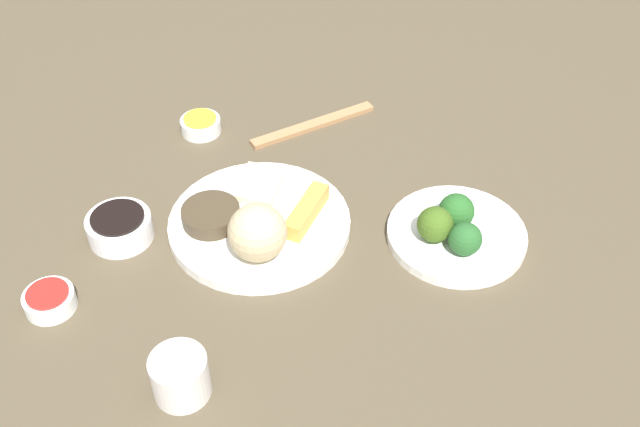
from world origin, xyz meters
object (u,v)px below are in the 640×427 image
main_plate (260,224)px  broccoli_plate (456,235)px  soy_sauce_bowl (120,228)px  sauce_ramekin_sweet_and_sour (50,301)px  sauce_ramekin_hot_mustard (201,126)px  teacup (180,376)px  chopsticks_pair (313,125)px

main_plate → broccoli_plate: size_ratio=1.32×
soy_sauce_bowl → sauce_ramekin_sweet_and_sour: (0.06, 0.13, -0.01)m
main_plate → broccoli_plate: (-0.28, 0.01, -0.00)m
sauce_ramekin_hot_mustard → main_plate: bearing=116.8°
broccoli_plate → teacup: teacup is taller
main_plate → teacup: 0.28m
main_plate → sauce_ramekin_sweet_and_sour: bearing=30.8°
broccoli_plate → chopsticks_pair: size_ratio=0.87×
main_plate → teacup: size_ratio=3.86×
sauce_ramekin_hot_mustard → chopsticks_pair: 0.18m
sauce_ramekin_hot_mustard → teacup: 0.50m
broccoli_plate → teacup: bearing=37.1°
chopsticks_pair → sauce_ramekin_sweet_and_sour: bearing=50.7°
broccoli_plate → chopsticks_pair: (0.21, -0.26, -0.00)m
soy_sauce_bowl → teacup: 0.28m
sauce_ramekin_hot_mustard → teacup: teacup is taller
broccoli_plate → sauce_ramekin_hot_mustard: sauce_ramekin_hot_mustard is taller
main_plate → sauce_ramekin_sweet_and_sour: (0.25, 0.15, 0.00)m
broccoli_plate → chopsticks_pair: bearing=-51.2°
sauce_ramekin_hot_mustard → broccoli_plate: bearing=148.3°
sauce_ramekin_sweet_and_sour → chopsticks_pair: bearing=-129.3°
soy_sauce_bowl → sauce_ramekin_sweet_and_sour: bearing=64.2°
main_plate → chopsticks_pair: main_plate is taller
main_plate → sauce_ramekin_hot_mustard: bearing=-63.2°
main_plate → sauce_ramekin_sweet_and_sour: size_ratio=3.94×
broccoli_plate → main_plate: bearing=-3.1°
broccoli_plate → teacup: 0.43m
sauce_ramekin_hot_mustard → teacup: bearing=95.4°
main_plate → soy_sauce_bowl: bearing=6.8°
main_plate → chopsticks_pair: bearing=-105.8°
main_plate → soy_sauce_bowl: 0.19m
broccoli_plate → soy_sauce_bowl: 0.47m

